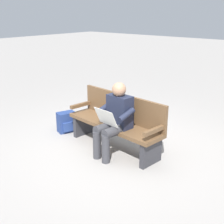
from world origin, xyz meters
The scene contains 4 objects.
ground_plane centered at (0.00, 0.00, 0.00)m, with size 40.00×40.00×0.00m, color gray.
bench_near centered at (-0.01, -0.07, 0.46)m, with size 1.84×0.65×0.90m.
person_seated centered at (-0.17, 0.18, 0.63)m, with size 0.60×0.60×1.18m.
backpack centered at (1.14, 0.04, 0.19)m, with size 0.32×0.38×0.39m.
Camera 1 is at (-2.96, 3.53, 2.23)m, focal length 47.85 mm.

